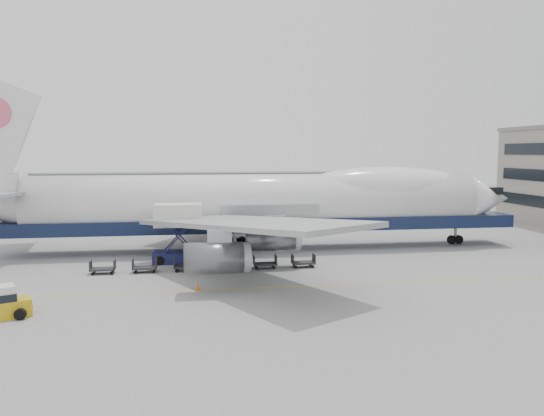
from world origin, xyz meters
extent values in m
plane|color=gray|center=(0.00, 0.00, 0.00)|extent=(260.00, 260.00, 0.00)
cube|color=gold|center=(0.00, -6.00, 0.01)|extent=(60.00, 0.15, 0.01)
cube|color=slate|center=(-10.00, 70.00, 3.50)|extent=(110.00, 8.00, 7.00)
cylinder|color=white|center=(0.00, 12.00, 5.70)|extent=(52.00, 6.40, 6.40)
cube|color=#0F1939|center=(1.00, 12.00, 3.14)|extent=(60.00, 5.76, 1.50)
cone|color=white|center=(29.00, 12.00, 5.70)|extent=(6.00, 6.40, 6.40)
ellipsoid|color=white|center=(15.60, 12.00, 7.46)|extent=(20.67, 5.78, 4.56)
cube|color=#9EA0A3|center=(-3.00, -2.28, 5.10)|extent=(20.35, 26.74, 2.26)
cube|color=#9EA0A3|center=(-3.00, 26.28, 5.10)|extent=(20.35, 26.74, 2.26)
cylinder|color=#595B60|center=(-6.00, 31.00, 2.90)|extent=(4.80, 2.60, 2.60)
cylinder|color=#595B60|center=(0.00, 22.00, 2.90)|extent=(4.80, 2.60, 2.60)
cylinder|color=#595B60|center=(0.00, 2.00, 2.90)|extent=(4.80, 2.60, 2.60)
cylinder|color=#595B60|center=(-6.00, -7.00, 2.90)|extent=(4.80, 2.60, 2.60)
cylinder|color=slate|center=(25.00, 12.00, 1.25)|extent=(0.36, 0.36, 2.50)
cylinder|color=black|center=(25.00, 12.00, 0.55)|extent=(1.10, 0.45, 1.10)
cylinder|color=slate|center=(-3.00, 9.00, 1.25)|extent=(0.36, 0.36, 2.50)
cylinder|color=black|center=(-3.00, 9.00, 0.55)|extent=(1.10, 0.45, 1.10)
cylinder|color=slate|center=(-3.00, 15.00, 1.25)|extent=(0.36, 0.36, 2.50)
cylinder|color=black|center=(-3.00, 15.00, 0.55)|extent=(1.10, 0.45, 1.10)
cube|color=#1A1E4F|center=(-9.11, 5.74, 0.58)|extent=(5.39, 2.77, 1.16)
cube|color=silver|center=(-9.11, 5.74, 5.00)|extent=(4.98, 2.96, 2.32)
cube|color=#1A1E4F|center=(-9.11, 4.57, 2.80)|extent=(3.77, 0.29, 4.16)
cube|color=#1A1E4F|center=(-9.11, 6.90, 2.80)|extent=(3.77, 0.29, 4.16)
cube|color=slate|center=(-9.11, 7.43, 5.00)|extent=(2.59, 1.38, 0.15)
cylinder|color=black|center=(-11.01, 4.68, 0.48)|extent=(0.95, 0.37, 0.95)
cylinder|color=black|center=(-11.01, 6.79, 0.48)|extent=(0.95, 0.37, 0.95)
cylinder|color=black|center=(-7.21, 4.68, 0.48)|extent=(0.95, 0.37, 0.95)
cylinder|color=black|center=(-7.21, 6.79, 0.48)|extent=(0.95, 0.37, 0.95)
cube|color=gold|center=(-20.59, -11.30, 0.61)|extent=(3.53, 2.82, 1.22)
cube|color=silver|center=(-20.90, -11.44, 1.72)|extent=(2.27, 2.16, 1.11)
cube|color=black|center=(-20.90, -11.44, 1.50)|extent=(2.42, 2.31, 0.56)
cylinder|color=black|center=(-19.48, -12.03, 0.39)|extent=(0.78, 0.33, 0.78)
cylinder|color=black|center=(-19.48, -10.58, 0.39)|extent=(0.78, 0.33, 0.78)
cone|color=orange|center=(-7.32, -5.80, 0.28)|extent=(0.36, 0.36, 0.57)
cube|color=orange|center=(-7.32, -5.80, 0.02)|extent=(0.38, 0.38, 0.03)
cube|color=#2D2D30|center=(-16.15, 1.56, 0.45)|extent=(2.30, 1.35, 0.18)
cube|color=#2D2D30|center=(-17.25, 1.56, 0.85)|extent=(0.08, 1.35, 0.90)
cube|color=#2D2D30|center=(-15.05, 1.56, 0.85)|extent=(0.08, 1.35, 0.90)
cylinder|color=black|center=(-17.00, 1.01, 0.15)|extent=(0.30, 0.12, 0.30)
cylinder|color=black|center=(-17.00, 2.11, 0.15)|extent=(0.30, 0.12, 0.30)
cylinder|color=black|center=(-15.30, 1.01, 0.15)|extent=(0.30, 0.12, 0.30)
cylinder|color=black|center=(-15.30, 2.11, 0.15)|extent=(0.30, 0.12, 0.30)
cube|color=#2D2D30|center=(-12.27, 1.56, 0.45)|extent=(2.30, 1.35, 0.18)
cube|color=#2D2D30|center=(-13.37, 1.56, 0.85)|extent=(0.08, 1.35, 0.90)
cube|color=#2D2D30|center=(-11.17, 1.56, 0.85)|extent=(0.08, 1.35, 0.90)
cylinder|color=black|center=(-13.12, 1.01, 0.15)|extent=(0.30, 0.12, 0.30)
cylinder|color=black|center=(-13.12, 2.11, 0.15)|extent=(0.30, 0.12, 0.30)
cylinder|color=black|center=(-11.42, 1.01, 0.15)|extent=(0.30, 0.12, 0.30)
cylinder|color=black|center=(-11.42, 2.11, 0.15)|extent=(0.30, 0.12, 0.30)
cube|color=#2D2D30|center=(-8.38, 1.56, 0.45)|extent=(2.30, 1.35, 0.18)
cube|color=#2D2D30|center=(-9.48, 1.56, 0.85)|extent=(0.08, 1.35, 0.90)
cube|color=#2D2D30|center=(-7.28, 1.56, 0.85)|extent=(0.08, 1.35, 0.90)
cylinder|color=black|center=(-9.23, 1.01, 0.15)|extent=(0.30, 0.12, 0.30)
cylinder|color=black|center=(-9.23, 2.11, 0.15)|extent=(0.30, 0.12, 0.30)
cylinder|color=black|center=(-7.53, 1.01, 0.15)|extent=(0.30, 0.12, 0.30)
cylinder|color=black|center=(-7.53, 2.11, 0.15)|extent=(0.30, 0.12, 0.30)
cube|color=#2D2D30|center=(-4.50, 1.56, 0.45)|extent=(2.30, 1.35, 0.18)
cube|color=#2D2D30|center=(-5.60, 1.56, 0.85)|extent=(0.08, 1.35, 0.90)
cube|color=#2D2D30|center=(-3.40, 1.56, 0.85)|extent=(0.08, 1.35, 0.90)
cylinder|color=black|center=(-5.35, 1.01, 0.15)|extent=(0.30, 0.12, 0.30)
cylinder|color=black|center=(-5.35, 2.11, 0.15)|extent=(0.30, 0.12, 0.30)
cylinder|color=black|center=(-3.65, 1.01, 0.15)|extent=(0.30, 0.12, 0.30)
cylinder|color=black|center=(-3.65, 2.11, 0.15)|extent=(0.30, 0.12, 0.30)
cube|color=#2D2D30|center=(-0.62, 1.56, 0.45)|extent=(2.30, 1.35, 0.18)
cube|color=#2D2D30|center=(-1.72, 1.56, 0.85)|extent=(0.08, 1.35, 0.90)
cube|color=#2D2D30|center=(0.48, 1.56, 0.85)|extent=(0.08, 1.35, 0.90)
cylinder|color=black|center=(-1.47, 1.01, 0.15)|extent=(0.30, 0.12, 0.30)
cylinder|color=black|center=(-1.47, 2.11, 0.15)|extent=(0.30, 0.12, 0.30)
cylinder|color=black|center=(0.23, 1.01, 0.15)|extent=(0.30, 0.12, 0.30)
cylinder|color=black|center=(0.23, 2.11, 0.15)|extent=(0.30, 0.12, 0.30)
cube|color=#2D2D30|center=(3.27, 1.56, 0.45)|extent=(2.30, 1.35, 0.18)
cube|color=#2D2D30|center=(2.17, 1.56, 0.85)|extent=(0.08, 1.35, 0.90)
cube|color=#2D2D30|center=(4.37, 1.56, 0.85)|extent=(0.08, 1.35, 0.90)
cylinder|color=black|center=(2.42, 1.01, 0.15)|extent=(0.30, 0.12, 0.30)
cylinder|color=black|center=(2.42, 2.11, 0.15)|extent=(0.30, 0.12, 0.30)
cylinder|color=black|center=(4.12, 1.01, 0.15)|extent=(0.30, 0.12, 0.30)
cylinder|color=black|center=(4.12, 2.11, 0.15)|extent=(0.30, 0.12, 0.30)
camera|label=1|loc=(-7.65, -49.64, 11.47)|focal=35.00mm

